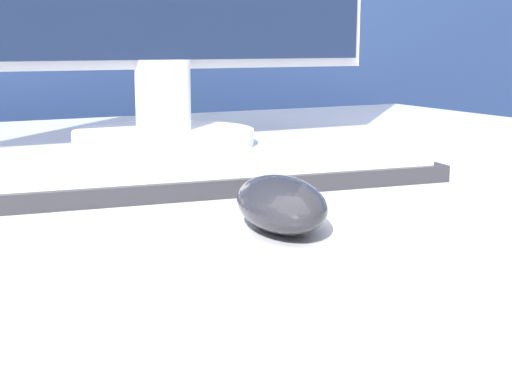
# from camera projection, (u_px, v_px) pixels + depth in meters

# --- Properties ---
(partition_panel) EXTENTS (5.00, 0.03, 1.23)m
(partition_panel) POSITION_uv_depth(u_px,v_px,m) (42.00, 190.00, 1.40)
(partition_panel) COLOR navy
(partition_panel) RESTS_ON ground_plane
(computer_mouse_near) EXTENTS (0.09, 0.13, 0.04)m
(computer_mouse_near) POSITION_uv_depth(u_px,v_px,m) (278.00, 203.00, 0.51)
(computer_mouse_near) COLOR #232328
(computer_mouse_near) RESTS_ON desk
(keyboard) EXTENTS (0.46, 0.18, 0.02)m
(keyboard) POSITION_uv_depth(u_px,v_px,m) (206.00, 174.00, 0.67)
(keyboard) COLOR #28282D
(keyboard) RESTS_ON desk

